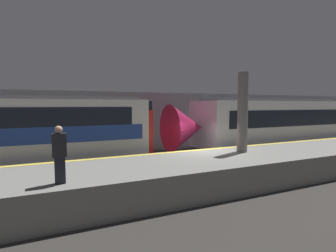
{
  "coord_description": "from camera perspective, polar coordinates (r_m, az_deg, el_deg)",
  "views": [
    {
      "loc": [
        -6.94,
        -10.99,
        3.35
      ],
      "look_at": [
        -1.29,
        1.02,
        2.27
      ],
      "focal_mm": 28.0,
      "sensor_mm": 36.0,
      "label": 1
    }
  ],
  "objects": [
    {
      "name": "platform",
      "position": [
        11.75,
        12.02,
        -9.16
      ],
      "size": [
        40.0,
        3.84,
        1.14
      ],
      "color": "slate",
      "rests_on": "ground"
    },
    {
      "name": "ground_plane",
      "position": [
        13.42,
        6.95,
        -9.84
      ],
      "size": [
        120.0,
        120.0,
        0.0
      ],
      "primitive_type": "plane",
      "color": "#33302D"
    },
    {
      "name": "train_modern",
      "position": [
        23.04,
        28.73,
        0.54
      ],
      "size": [
        23.74,
        3.1,
        3.76
      ],
      "color": "black",
      "rests_on": "ground"
    },
    {
      "name": "station_rear_barrier",
      "position": [
        18.95,
        -3.65,
        0.91
      ],
      "size": [
        50.0,
        0.15,
        4.24
      ],
      "color": "#939399",
      "rests_on": "ground"
    },
    {
      "name": "person_waiting",
      "position": [
        7.98,
        -22.56,
        -5.51
      ],
      "size": [
        0.38,
        0.24,
        1.64
      ],
      "color": "black",
      "rests_on": "platform"
    },
    {
      "name": "support_pillar_near",
      "position": [
        12.73,
        15.94,
        2.86
      ],
      "size": [
        0.48,
        0.48,
        3.72
      ],
      "color": "slate",
      "rests_on": "platform"
    }
  ]
}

